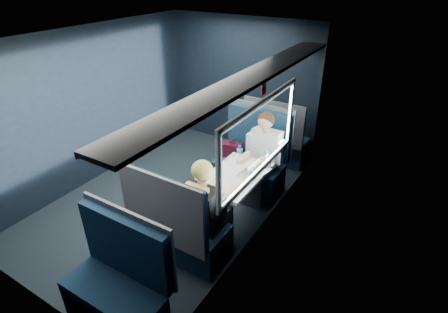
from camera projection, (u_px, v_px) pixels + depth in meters
The scene contains 13 objects.
ground at pixel (172, 198), 5.16m from camera, with size 2.80×4.20×0.01m, color black.
room_shell at pixel (165, 103), 4.43m from camera, with size 3.00×4.40×2.40m.
table at pixel (233, 179), 4.37m from camera, with size 0.62×1.00×0.74m.
seat_bay_near at pixel (251, 162), 5.22m from camera, with size 1.04×0.62×1.26m.
seat_bay_far at pixel (180, 229), 3.91m from camera, with size 1.04×0.62×1.26m.
seat_row_front at pixel (276, 140), 5.92m from camera, with size 1.04×0.51×1.16m.
seat_row_back at pixel (119, 287), 3.23m from camera, with size 1.04×0.51×1.16m.
man at pixel (262, 154), 4.83m from camera, with size 0.53×0.56×1.32m.
woman at pixel (206, 206), 3.77m from camera, with size 0.53×0.56×1.32m.
papers at pixel (234, 174), 4.32m from camera, with size 0.58×0.84×0.01m, color white.
laptop at pixel (250, 173), 4.24m from camera, with size 0.23×0.29×0.21m.
bottle_small at pixel (265, 161), 4.40m from camera, with size 0.07×0.07×0.24m.
cup at pixel (268, 163), 4.46m from camera, with size 0.08×0.08×0.10m, color white.
Camera 1 is at (2.84, -3.21, 3.03)m, focal length 28.00 mm.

